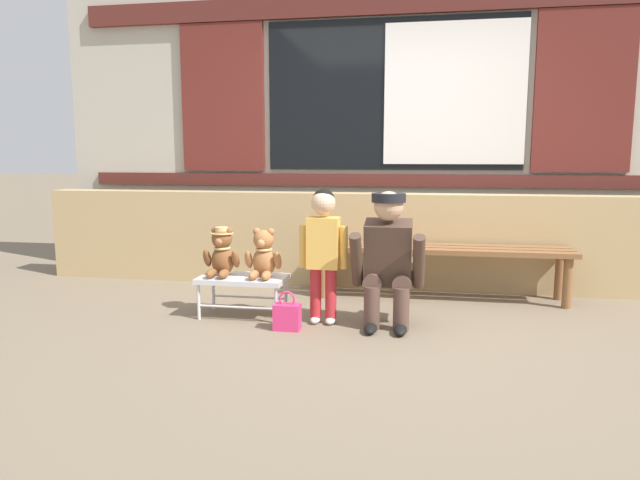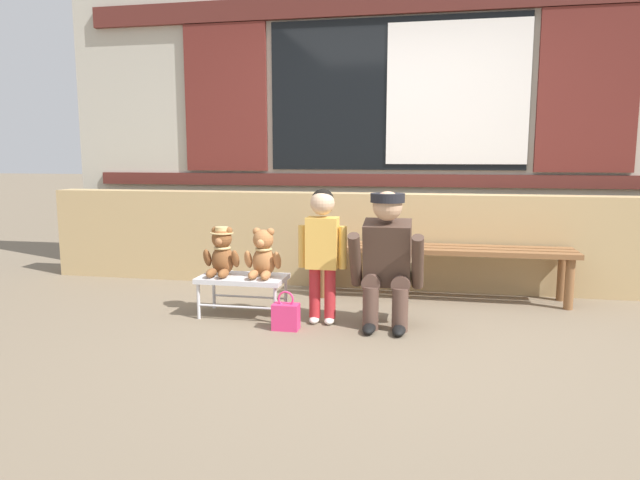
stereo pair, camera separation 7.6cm
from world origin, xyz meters
The scene contains 10 objects.
ground_plane centered at (0.00, 0.00, 0.00)m, with size 60.00×60.00×0.00m, color #756651.
brick_low_wall centered at (0.00, 1.43, 0.42)m, with size 6.53×0.25×0.85m, color tan.
shop_facade centered at (0.00, 1.94, 1.71)m, with size 6.66×0.26×3.40m.
wooden_bench_long centered at (0.46, 1.06, 0.37)m, with size 2.10×0.40×0.44m.
small_display_bench centered at (-1.00, 0.26, 0.27)m, with size 0.64×0.36×0.30m.
teddy_bear_with_hat centered at (-1.16, 0.27, 0.47)m, with size 0.28×0.27×0.36m.
teddy_bear_plain centered at (-0.84, 0.27, 0.46)m, with size 0.28×0.26×0.36m.
child_standing centered at (-0.38, 0.19, 0.59)m, with size 0.35×0.18×0.96m.
adult_crouching centered at (0.08, 0.18, 0.48)m, with size 0.50×0.49×0.95m.
handbag_on_ground centered at (-0.60, -0.01, 0.10)m, with size 0.18×0.11×0.27m.
Camera 1 is at (0.30, -3.70, 1.19)m, focal length 32.05 mm.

